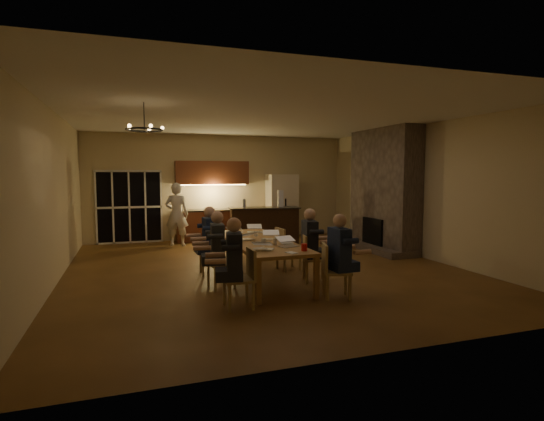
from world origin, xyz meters
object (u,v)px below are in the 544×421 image
Objects in this scene: laptop_a at (264,243)px; plate_far at (268,233)px; laptop_d at (271,234)px; plate_near at (287,243)px; bar_island at (264,226)px; person_left_far at (210,241)px; bar_bottle at (244,203)px; person_left_mid at (218,250)px; mug_back at (229,233)px; laptop_c at (245,234)px; person_right_near at (339,256)px; redcup_near at (304,247)px; standing_person at (177,214)px; mug_mid at (256,234)px; chair_left_near at (238,279)px; laptop_f at (255,227)px; chair_right_far at (289,249)px; dining_table at (259,259)px; plate_left at (260,249)px; refrigerator at (282,206)px; bar_blender at (280,199)px; chair_left_mid at (221,263)px; laptop_b at (288,240)px; person_right_mid at (310,245)px; person_left_near at (234,264)px; redcup_mid at (235,235)px; chair_left_far at (211,252)px; laptop_e at (235,228)px; mug_front at (264,241)px; chair_right_near at (337,271)px; can_cola at (232,228)px; can_silver at (275,242)px; chandelier at (144,130)px; chair_right_mid at (315,258)px.

laptop_a reaches higher than plate_far.
laptop_d reaches higher than plate_near.
person_left_far is (-2.09, -3.00, 0.15)m from bar_island.
person_left_mid is at bearing -110.87° from bar_bottle.
bar_island is 3.29m from mug_back.
laptop_c is (0.66, 0.59, 0.17)m from person_left_mid.
plate_near is (0.11, -0.58, -0.10)m from laptop_d.
plate_far is at bearing 7.45° from person_right_near.
laptop_c is 2.67× the size of redcup_near.
standing_person is 3.97m from mug_mid.
chair_left_near is 2.78× the size of laptop_f.
laptop_a is (-1.05, -1.56, 0.42)m from chair_right_far.
mug_mid is (-0.13, -0.51, -0.06)m from laptop_f.
dining_table is 1.09m from plate_left.
person_right_near is (-1.39, -6.56, -0.31)m from refrigerator.
chair_right_far is 1.93m from laptop_a.
bar_bottle is 0.51× the size of bar_blender.
person_left_far is 13.80× the size of mug_mid.
chair_left_near is at bearing -8.31° from chair_left_mid.
person_left_mid is 4.31× the size of laptop_c.
laptop_b is at bearing 93.52° from laptop_c.
person_right_mid reaches higher than laptop_d.
person_left_near is at bearing -165.79° from redcup_near.
redcup_mid is 0.44× the size of plate_left.
chair_left_near is 1.00× the size of chair_left_mid.
bar_island is at bearing -14.02° from chair_right_far.
refrigerator is 20.00× the size of mug_back.
plate_left is (-0.56, -0.12, -0.10)m from laptop_b.
person_left_near is at bearing -64.83° from chair_left_near.
chair_left_far is at bearing 62.83° from person_right_mid.
laptop_e is 3.20× the size of mug_mid.
mug_front is at bearing 162.55° from plate_near.
redcup_near is (1.20, -1.98, 0.37)m from chair_left_far.
refrigerator is 1.72m from bar_island.
person_left_mid is at bearing -121.03° from redcup_mid.
person_right_mid is at bearing 60.76° from redcup_near.
chair_right_near is 2.31m from mug_mid.
can_cola is (-2.44, -3.48, -0.19)m from refrigerator.
bar_bottle is at bearing -0.38° from person_right_near.
bar_island reaches higher than can_silver.
chandelier is at bearing -146.76° from mug_back.
redcup_mid is 3.52m from bar_bottle.
chair_left_mid is at bearing -119.95° from refrigerator.
laptop_d is 3.80m from bar_bottle.
mug_mid is at bearing -93.32° from laptop_f.
laptop_b is at bearing 102.30° from redcup_near.
chair_right_mid is 8.90× the size of mug_front.
chair_left_far is 0.55m from mug_back.
redcup_near is (1.23, -1.92, 0.12)m from person_left_far.
person_left_near is 4.31× the size of laptop_d.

